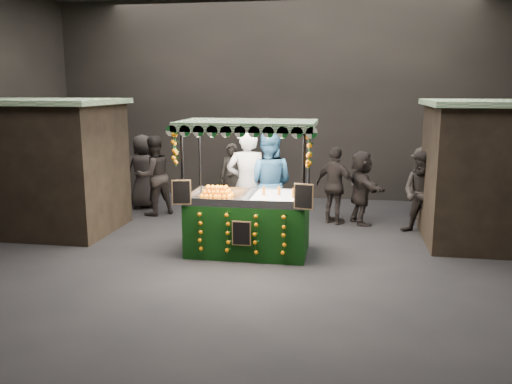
# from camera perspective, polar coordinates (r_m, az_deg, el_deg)

# --- Properties ---
(ground) EXTENTS (12.00, 12.00, 0.00)m
(ground) POSITION_cam_1_polar(r_m,az_deg,el_deg) (9.07, -0.36, -6.92)
(ground) COLOR black
(ground) RESTS_ON ground
(market_hall) EXTENTS (12.10, 10.10, 5.05)m
(market_hall) POSITION_cam_1_polar(r_m,az_deg,el_deg) (8.64, -0.39, 14.92)
(market_hall) COLOR black
(market_hall) RESTS_ON ground
(neighbour_stall_left) EXTENTS (3.00, 2.20, 2.60)m
(neighbour_stall_left) POSITION_cam_1_polar(r_m,az_deg,el_deg) (11.28, -22.02, 2.69)
(neighbour_stall_left) COLOR black
(neighbour_stall_left) RESTS_ON ground
(neighbour_stall_right) EXTENTS (3.00, 2.20, 2.60)m
(neighbour_stall_right) POSITION_cam_1_polar(r_m,az_deg,el_deg) (10.50, 25.58, 1.82)
(neighbour_stall_right) COLOR black
(neighbour_stall_right) RESTS_ON ground
(juice_stall) EXTENTS (2.35, 1.38, 2.28)m
(juice_stall) POSITION_cam_1_polar(r_m,az_deg,el_deg) (9.05, -0.84, -2.32)
(juice_stall) COLOR black
(juice_stall) RESTS_ON ground
(vendor_grey) EXTENTS (0.83, 0.62, 2.07)m
(vendor_grey) POSITION_cam_1_polar(r_m,az_deg,el_deg) (9.88, -0.97, 0.79)
(vendor_grey) COLOR slate
(vendor_grey) RESTS_ON ground
(vendor_blue) EXTENTS (1.05, 0.85, 2.05)m
(vendor_blue) POSITION_cam_1_polar(r_m,az_deg,el_deg) (10.03, 1.30, 0.88)
(vendor_blue) COLOR navy
(vendor_blue) RESTS_ON ground
(shopper_0) EXTENTS (0.62, 0.46, 1.57)m
(shopper_0) POSITION_cam_1_polar(r_m,az_deg,el_deg) (12.11, -2.60, 1.54)
(shopper_0) COLOR #2D2824
(shopper_0) RESTS_ON ground
(shopper_1) EXTENTS (1.00, 0.94, 1.63)m
(shopper_1) POSITION_cam_1_polar(r_m,az_deg,el_deg) (10.66, 17.45, -0.16)
(shopper_1) COLOR black
(shopper_1) RESTS_ON ground
(shopper_2) EXTENTS (1.01, 0.85, 1.62)m
(shopper_2) POSITION_cam_1_polar(r_m,az_deg,el_deg) (11.12, 8.53, 0.67)
(shopper_2) COLOR black
(shopper_2) RESTS_ON ground
(shopper_3) EXTENTS (1.12, 1.15, 1.58)m
(shopper_3) POSITION_cam_1_polar(r_m,az_deg,el_deg) (12.00, 17.52, 0.94)
(shopper_3) COLOR #2C2623
(shopper_3) RESTS_ON ground
(shopper_4) EXTENTS (1.01, 0.88, 1.75)m
(shopper_4) POSITION_cam_1_polar(r_m,az_deg,el_deg) (12.74, -12.05, 2.18)
(shopper_4) COLOR #292321
(shopper_4) RESTS_ON ground
(shopper_5) EXTENTS (0.94, 1.50, 1.54)m
(shopper_5) POSITION_cam_1_polar(r_m,az_deg,el_deg) (11.23, 11.27, 0.48)
(shopper_5) COLOR black
(shopper_5) RESTS_ON ground
(shopper_6) EXTENTS (0.46, 0.70, 1.93)m
(shopper_6) POSITION_cam_1_polar(r_m,az_deg,el_deg) (12.85, -1.13, 2.92)
(shopper_6) COLOR #2D2524
(shopper_6) RESTS_ON ground
(shopper_7) EXTENTS (1.08, 1.09, 1.78)m
(shopper_7) POSITION_cam_1_polar(r_m,az_deg,el_deg) (11.99, -10.96, 1.74)
(shopper_7) COLOR black
(shopper_7) RESTS_ON ground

